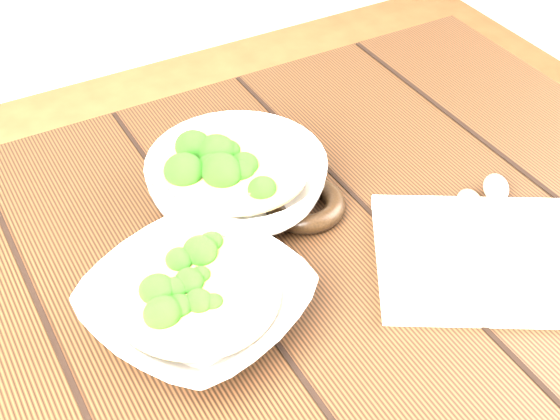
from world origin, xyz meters
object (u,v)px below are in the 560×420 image
object	(u,v)px
table	(256,351)
soup_bowl_back	(237,181)
soup_bowl_front	(197,302)
napkin	(484,257)
trivet	(305,204)

from	to	relation	value
table	soup_bowl_back	xyz separation A→B (m)	(0.04, 0.13, 0.16)
soup_bowl_front	soup_bowl_back	size ratio (longest dim) A/B	1.25
soup_bowl_back	table	bearing A→B (deg)	-109.15
soup_bowl_back	napkin	distance (m)	0.30
napkin	soup_bowl_back	bearing A→B (deg)	162.40
table	soup_bowl_front	xyz separation A→B (m)	(-0.08, -0.02, 0.15)
soup_bowl_front	napkin	bearing A→B (deg)	-13.49
soup_bowl_front	trivet	xyz separation A→B (m)	(0.19, 0.10, -0.02)
soup_bowl_front	soup_bowl_back	bearing A→B (deg)	50.77
table	soup_bowl_back	distance (m)	0.21
table	soup_bowl_front	size ratio (longest dim) A/B	4.22
napkin	table	bearing A→B (deg)	-171.26
soup_bowl_front	trivet	distance (m)	0.21
soup_bowl_back	trivet	bearing A→B (deg)	-37.74
soup_bowl_front	trivet	bearing A→B (deg)	27.63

